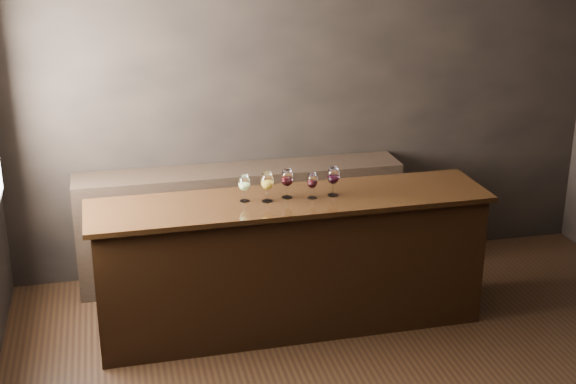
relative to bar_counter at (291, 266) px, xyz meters
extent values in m
cube|color=black|center=(0.42, 1.12, 0.91)|extent=(5.00, 0.02, 2.80)
cube|color=black|center=(0.00, 0.00, 0.00)|extent=(2.78, 0.63, 0.97)
cube|color=black|center=(0.00, 0.00, 0.50)|extent=(2.88, 0.70, 0.04)
cube|color=black|center=(-0.21, 0.90, -0.01)|extent=(2.65, 0.40, 0.95)
cylinder|color=white|center=(-0.33, 0.02, 0.52)|extent=(0.07, 0.07, 0.00)
cylinder|color=white|center=(-0.33, 0.02, 0.56)|extent=(0.01, 0.01, 0.07)
ellipsoid|color=white|center=(-0.33, 0.02, 0.66)|extent=(0.08, 0.08, 0.12)
cylinder|color=white|center=(-0.33, 0.02, 0.71)|extent=(0.06, 0.06, 0.01)
ellipsoid|color=#E1E97A|center=(-0.33, 0.02, 0.64)|extent=(0.06, 0.06, 0.05)
cylinder|color=white|center=(-0.17, -0.02, 0.52)|extent=(0.08, 0.08, 0.00)
cylinder|color=white|center=(-0.17, -0.02, 0.57)|extent=(0.01, 0.01, 0.08)
ellipsoid|color=white|center=(-0.17, -0.02, 0.67)|extent=(0.09, 0.09, 0.13)
cylinder|color=white|center=(-0.17, -0.02, 0.73)|extent=(0.07, 0.07, 0.01)
ellipsoid|color=gold|center=(-0.17, -0.02, 0.65)|extent=(0.07, 0.07, 0.06)
cylinder|color=white|center=(-0.02, 0.03, 0.52)|extent=(0.07, 0.07, 0.00)
cylinder|color=white|center=(-0.02, 0.03, 0.57)|extent=(0.01, 0.01, 0.08)
ellipsoid|color=white|center=(-0.02, 0.03, 0.67)|extent=(0.09, 0.09, 0.13)
cylinder|color=white|center=(-0.02, 0.03, 0.73)|extent=(0.07, 0.07, 0.01)
ellipsoid|color=black|center=(-0.02, 0.03, 0.65)|extent=(0.07, 0.07, 0.06)
cylinder|color=white|center=(0.15, -0.02, 0.52)|extent=(0.07, 0.07, 0.00)
cylinder|color=white|center=(0.15, -0.02, 0.56)|extent=(0.01, 0.01, 0.07)
ellipsoid|color=white|center=(0.15, -0.02, 0.65)|extent=(0.08, 0.08, 0.11)
cylinder|color=white|center=(0.15, -0.02, 0.70)|extent=(0.06, 0.06, 0.01)
ellipsoid|color=black|center=(0.15, -0.02, 0.63)|extent=(0.06, 0.06, 0.05)
cylinder|color=white|center=(0.31, 0.00, 0.52)|extent=(0.08, 0.08, 0.00)
cylinder|color=white|center=(0.31, 0.00, 0.57)|extent=(0.01, 0.01, 0.08)
ellipsoid|color=white|center=(0.31, 0.00, 0.67)|extent=(0.09, 0.09, 0.13)
cylinder|color=white|center=(0.31, 0.00, 0.73)|extent=(0.07, 0.07, 0.01)
ellipsoid|color=black|center=(0.31, 0.00, 0.65)|extent=(0.07, 0.07, 0.06)
camera|label=1|loc=(-1.22, -5.16, 2.50)|focal=50.00mm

